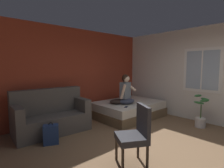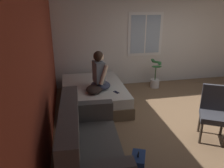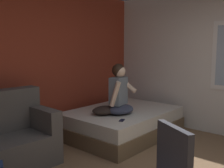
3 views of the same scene
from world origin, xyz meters
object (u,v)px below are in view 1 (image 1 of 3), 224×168
cell_phone (126,107)px  potted_plant (201,116)px  bed (128,109)px  throw_pillow (118,101)px  couch (51,116)px  backpack (51,135)px  side_chair (135,133)px  person_seated (126,92)px

cell_phone → potted_plant: (1.29, -1.46, -0.18)m
bed → throw_pillow: 0.55m
throw_pillow → bed: bearing=-3.4°
bed → couch: (-2.34, 0.37, 0.16)m
bed → cell_phone: cell_phone is taller
backpack → cell_phone: (2.04, -0.17, 0.29)m
side_chair → throw_pillow: side_chair is taller
backpack → couch: bearing=66.7°
side_chair → person_seated: 2.46m
cell_phone → potted_plant: size_ratio=0.17×
person_seated → potted_plant: size_ratio=1.03×
side_chair → couch: bearing=100.8°
bed → side_chair: bearing=-134.5°
person_seated → cell_phone: bearing=-135.3°
bed → couch: 2.37m
cell_phone → side_chair: bearing=113.9°
backpack → throw_pillow: size_ratio=0.95×
bed → person_seated: (-0.25, -0.13, 0.60)m
couch → throw_pillow: 1.92m
cell_phone → throw_pillow: bearing=-38.9°
throw_pillow → backpack: bearing=-172.1°
bed → person_seated: size_ratio=2.35×
cell_phone → potted_plant: bearing=-162.7°
side_chair → backpack: bearing=113.5°
couch → bed: bearing=-9.1°
person_seated → potted_plant: 2.09m
bed → cell_phone: size_ratio=14.29×
bed → couch: size_ratio=1.18×
couch → potted_plant: couch is taller
bed → side_chair: size_ratio=2.10×
couch → cell_phone: size_ratio=12.06×
bed → throw_pillow: bearing=176.6°
potted_plant → backpack: bearing=153.9°
side_chair → person_seated: person_seated is taller
bed → person_seated: 0.66m
side_chair → backpack: size_ratio=2.14×
couch → side_chair: bearing=-79.2°
cell_phone → potted_plant: potted_plant is taller
cell_phone → potted_plant: 1.96m
backpack → cell_phone: cell_phone is taller
bed → backpack: (-2.61, -0.28, -0.04)m
backpack → person_seated: bearing=3.6°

